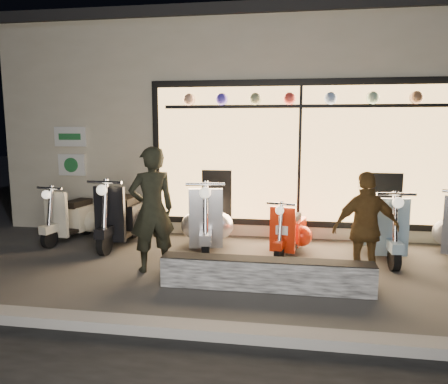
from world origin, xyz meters
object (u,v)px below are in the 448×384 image
Objects in this scene: scooter_silver at (207,221)px; woman at (366,229)px; graffiti_barrier at (266,274)px; scooter_red at (290,231)px; man at (152,210)px.

scooter_silver is 2.76m from woman.
graffiti_barrier is 1.63× the size of scooter_silver.
scooter_red is 1.69m from woman.
man is (-1.65, 0.49, 0.69)m from graffiti_barrier.
graffiti_barrier is 1.43m from woman.
woman is at bearing 144.05° from man.
woman is (1.26, 0.40, 0.55)m from graffiti_barrier.
graffiti_barrier is at bearing 5.55° from woman.
scooter_red reaches higher than graffiti_barrier.
woman reaches higher than scooter_silver.
scooter_silver is at bearing 122.32° from graffiti_barrier.
scooter_silver is 1.32× the size of scooter_red.
woman is (2.91, -0.09, -0.15)m from man.
scooter_red is (1.39, -0.06, -0.11)m from scooter_silver.
scooter_silver is 0.92× the size of man.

